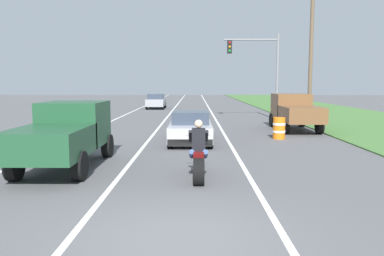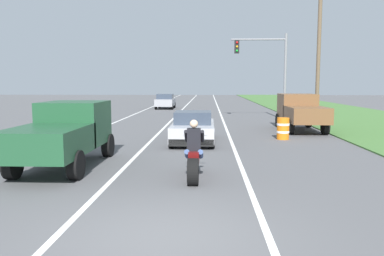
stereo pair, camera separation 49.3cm
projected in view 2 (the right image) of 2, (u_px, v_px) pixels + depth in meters
ground_plane at (162, 237)px, 6.58m from camera, size 160.00×160.00×0.00m
lane_stripe_left_solid at (118, 121)px, 26.66m from camera, size 0.14×120.00×0.01m
lane_stripe_right_solid at (223, 122)px, 26.36m from camera, size 0.14×120.00×0.01m
lane_stripe_centre_dashed at (170, 121)px, 26.51m from camera, size 0.14×120.00×0.01m
grass_verge_right at (376, 122)px, 25.93m from camera, size 10.00×120.00×0.06m
motorcycle_with_rider at (194, 158)px, 10.44m from camera, size 0.70×2.21×1.62m
sports_car_silver at (193, 128)px, 17.05m from camera, size 1.84×4.30×1.37m
pickup_truck_left_lane_dark_green at (65, 131)px, 11.99m from camera, size 2.02×4.80×1.98m
pickup_truck_right_shoulder_brown at (301, 110)px, 21.22m from camera, size 2.02×4.80×1.98m
traffic_light_mast_near at (269, 63)px, 27.14m from camera, size 3.88×0.34×6.00m
utility_pole_roadside at (318, 57)px, 24.18m from camera, size 0.24×0.24×8.36m
construction_barrel_nearest at (283, 128)px, 17.97m from camera, size 0.58×0.58×1.00m
distant_car_far_ahead at (165, 101)px, 39.66m from camera, size 1.80×4.00×1.50m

